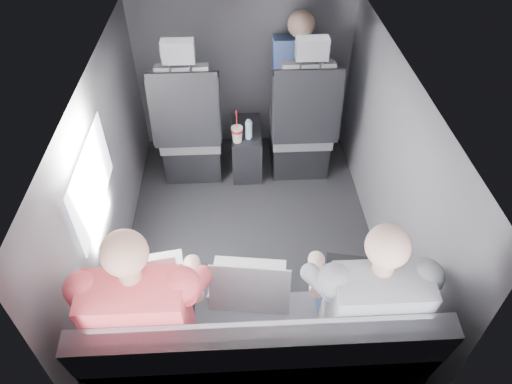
{
  "coord_description": "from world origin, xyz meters",
  "views": [
    {
      "loc": [
        -0.08,
        -2.23,
        2.55
      ],
      "look_at": [
        0.03,
        -0.05,
        0.55
      ],
      "focal_mm": 32.0,
      "sensor_mm": 36.0,
      "label": 1
    }
  ],
  "objects_px": {
    "laptop_black": "(361,277)",
    "passenger_rear_left": "(149,308)",
    "front_seat_left": "(191,133)",
    "front_seat_right": "(301,130)",
    "laptop_silver": "(249,283)",
    "rear_bench": "(259,357)",
    "water_bottle": "(249,130)",
    "passenger_front_right": "(298,75)",
    "laptop_white": "(146,278)",
    "soda_cup": "(237,134)",
    "center_console": "(246,148)",
    "passenger_rear_right": "(362,300)"
  },
  "relations": [
    {
      "from": "soda_cup",
      "to": "laptop_black",
      "type": "distance_m",
      "value": 1.66
    },
    {
      "from": "laptop_white",
      "to": "passenger_front_right",
      "type": "bearing_deg",
      "value": 61.96
    },
    {
      "from": "front_seat_left",
      "to": "water_bottle",
      "type": "relative_size",
      "value": 7.53
    },
    {
      "from": "front_seat_right",
      "to": "passenger_front_right",
      "type": "distance_m",
      "value": 0.44
    },
    {
      "from": "soda_cup",
      "to": "laptop_black",
      "type": "relative_size",
      "value": 0.75
    },
    {
      "from": "laptop_white",
      "to": "passenger_rear_left",
      "type": "bearing_deg",
      "value": -78.24
    },
    {
      "from": "soda_cup",
      "to": "laptop_white",
      "type": "xyz_separation_m",
      "value": [
        -0.49,
        -1.49,
        0.17
      ]
    },
    {
      "from": "laptop_black",
      "to": "passenger_rear_right",
      "type": "distance_m",
      "value": 0.15
    },
    {
      "from": "center_console",
      "to": "laptop_black",
      "type": "height_order",
      "value": "laptop_black"
    },
    {
      "from": "front_seat_right",
      "to": "passenger_rear_right",
      "type": "xyz_separation_m",
      "value": [
        0.06,
        -1.81,
        0.24
      ]
    },
    {
      "from": "soda_cup",
      "to": "passenger_front_right",
      "type": "relative_size",
      "value": 0.33
    },
    {
      "from": "rear_bench",
      "to": "center_console",
      "type": "bearing_deg",
      "value": 90.0
    },
    {
      "from": "laptop_white",
      "to": "laptop_silver",
      "type": "distance_m",
      "value": 0.53
    },
    {
      "from": "rear_bench",
      "to": "water_bottle",
      "type": "height_order",
      "value": "rear_bench"
    },
    {
      "from": "laptop_white",
      "to": "passenger_front_right",
      "type": "distance_m",
      "value": 2.13
    },
    {
      "from": "water_bottle",
      "to": "laptop_silver",
      "type": "relative_size",
      "value": 0.4
    },
    {
      "from": "front_seat_right",
      "to": "center_console",
      "type": "bearing_deg",
      "value": 174.93
    },
    {
      "from": "soda_cup",
      "to": "front_seat_right",
      "type": "bearing_deg",
      "value": 13.15
    },
    {
      "from": "water_bottle",
      "to": "rear_bench",
      "type": "bearing_deg",
      "value": -90.56
    },
    {
      "from": "laptop_silver",
      "to": "water_bottle",
      "type": "bearing_deg",
      "value": 87.81
    },
    {
      "from": "rear_bench",
      "to": "front_seat_right",
      "type": "bearing_deg",
      "value": 76.69
    },
    {
      "from": "rear_bench",
      "to": "front_seat_left",
      "type": "bearing_deg",
      "value": 103.31
    },
    {
      "from": "water_bottle",
      "to": "laptop_white",
      "type": "xyz_separation_m",
      "value": [
        -0.58,
        -1.53,
        0.16
      ]
    },
    {
      "from": "rear_bench",
      "to": "laptop_silver",
      "type": "bearing_deg",
      "value": 100.64
    },
    {
      "from": "rear_bench",
      "to": "laptop_silver",
      "type": "height_order",
      "value": "rear_bench"
    },
    {
      "from": "front_seat_right",
      "to": "laptop_silver",
      "type": "xyz_separation_m",
      "value": [
        -0.49,
        -1.67,
        0.24
      ]
    },
    {
      "from": "front_seat_left",
      "to": "laptop_black",
      "type": "height_order",
      "value": "front_seat_left"
    },
    {
      "from": "laptop_black",
      "to": "passenger_front_right",
      "type": "distance_m",
      "value": 1.93
    },
    {
      "from": "passenger_rear_left",
      "to": "laptop_silver",
      "type": "bearing_deg",
      "value": 15.51
    },
    {
      "from": "laptop_black",
      "to": "passenger_front_right",
      "type": "relative_size",
      "value": 0.44
    },
    {
      "from": "rear_bench",
      "to": "laptop_black",
      "type": "distance_m",
      "value": 0.67
    },
    {
      "from": "rear_bench",
      "to": "passenger_rear_left",
      "type": "bearing_deg",
      "value": 169.83
    },
    {
      "from": "water_bottle",
      "to": "passenger_front_right",
      "type": "height_order",
      "value": "passenger_front_right"
    },
    {
      "from": "front_seat_left",
      "to": "center_console",
      "type": "distance_m",
      "value": 0.49
    },
    {
      "from": "laptop_silver",
      "to": "passenger_rear_right",
      "type": "bearing_deg",
      "value": -13.63
    },
    {
      "from": "front_seat_left",
      "to": "center_console",
      "type": "bearing_deg",
      "value": 5.07
    },
    {
      "from": "center_console",
      "to": "soda_cup",
      "type": "height_order",
      "value": "soda_cup"
    },
    {
      "from": "center_console",
      "to": "laptop_silver",
      "type": "height_order",
      "value": "laptop_silver"
    },
    {
      "from": "front_seat_right",
      "to": "laptop_black",
      "type": "relative_size",
      "value": 3.36
    },
    {
      "from": "front_seat_right",
      "to": "laptop_black",
      "type": "bearing_deg",
      "value": -86.93
    },
    {
      "from": "center_console",
      "to": "laptop_silver",
      "type": "relative_size",
      "value": 1.13
    },
    {
      "from": "laptop_black",
      "to": "passenger_rear_left",
      "type": "bearing_deg",
      "value": -172.15
    },
    {
      "from": "laptop_silver",
      "to": "passenger_rear_right",
      "type": "height_order",
      "value": "passenger_rear_right"
    },
    {
      "from": "passenger_rear_left",
      "to": "front_seat_left",
      "type": "bearing_deg",
      "value": 87.59
    },
    {
      "from": "passenger_rear_left",
      "to": "passenger_rear_right",
      "type": "xyz_separation_m",
      "value": [
        1.03,
        0.0,
        -0.01
      ]
    },
    {
      "from": "front_seat_left",
      "to": "front_seat_right",
      "type": "distance_m",
      "value": 0.9
    },
    {
      "from": "front_seat_right",
      "to": "soda_cup",
      "type": "height_order",
      "value": "front_seat_right"
    },
    {
      "from": "laptop_white",
      "to": "passenger_rear_right",
      "type": "bearing_deg",
      "value": -10.14
    },
    {
      "from": "soda_cup",
      "to": "passenger_front_right",
      "type": "height_order",
      "value": "passenger_front_right"
    },
    {
      "from": "center_console",
      "to": "passenger_rear_left",
      "type": "height_order",
      "value": "passenger_rear_left"
    }
  ]
}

